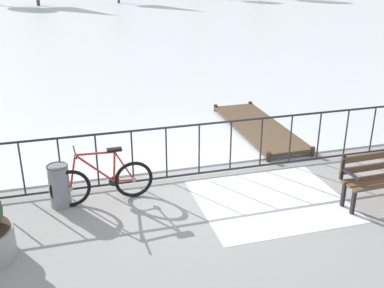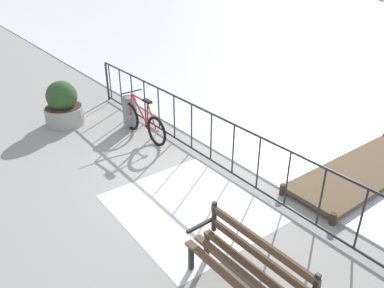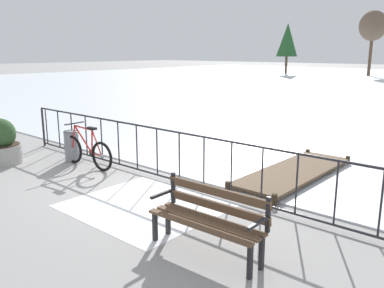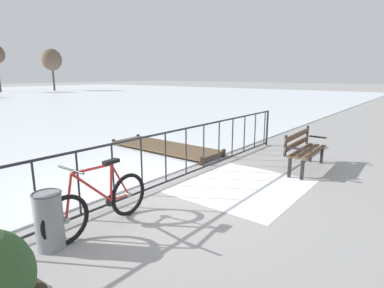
{
  "view_description": "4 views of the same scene",
  "coord_description": "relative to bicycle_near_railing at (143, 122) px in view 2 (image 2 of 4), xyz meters",
  "views": [
    {
      "loc": [
        -2.26,
        -7.42,
        3.84
      ],
      "look_at": [
        -0.35,
        -0.73,
        1.0
      ],
      "focal_mm": 42.94,
      "sensor_mm": 36.0,
      "label": 1
    },
    {
      "loc": [
        4.88,
        -4.12,
        3.68
      ],
      "look_at": [
        0.34,
        -0.71,
        0.78
      ],
      "focal_mm": 35.0,
      "sensor_mm": 36.0,
      "label": 2
    },
    {
      "loc": [
        5.76,
        -5.49,
        2.56
      ],
      "look_at": [
        1.1,
        -0.18,
        0.93
      ],
      "focal_mm": 37.7,
      "sensor_mm": 36.0,
      "label": 3
    },
    {
      "loc": [
        -4.16,
        -3.92,
        2.11
      ],
      "look_at": [
        0.42,
        -0.31,
        0.8
      ],
      "focal_mm": 28.85,
      "sensor_mm": 36.0,
      "label": 4
    }
  ],
  "objects": [
    {
      "name": "trash_bin",
      "position": [
        -0.7,
        0.06,
        0.0
      ],
      "size": [
        0.35,
        0.35,
        0.73
      ],
      "color": "gray",
      "rests_on": "ground"
    },
    {
      "name": "snow_patch",
      "position": [
        2.73,
        -0.75,
        -0.36
      ],
      "size": [
        2.45,
        2.14,
        0.01
      ],
      "primitive_type": "cube",
      "color": "white",
      "rests_on": "ground"
    },
    {
      "name": "planter_with_shrub",
      "position": [
        -1.78,
        -1.13,
        0.1
      ],
      "size": [
        0.91,
        0.91,
        1.06
      ],
      "color": "#9E9B96",
      "rests_on": "ground"
    },
    {
      "name": "bicycle_near_railing",
      "position": [
        0.0,
        0.0,
        0.0
      ],
      "size": [
        1.71,
        0.52,
        0.97
      ],
      "color": "black",
      "rests_on": "ground"
    },
    {
      "name": "ground_plane",
      "position": [
        1.81,
        0.45,
        -0.37
      ],
      "size": [
        160.0,
        160.0,
        0.0
      ],
      "primitive_type": "plane",
      "color": "gray"
    },
    {
      "name": "park_bench",
      "position": [
        4.54,
        -1.26,
        0.14
      ],
      "size": [
        1.61,
        0.53,
        0.89
      ],
      "color": "brown",
      "rests_on": "ground"
    },
    {
      "name": "railing_fence",
      "position": [
        1.81,
        0.45,
        0.19
      ],
      "size": [
        9.06,
        0.06,
        1.07
      ],
      "color": "#232328",
      "rests_on": "ground"
    },
    {
      "name": "wooden_dock",
      "position": [
        3.86,
        2.41,
        -0.25
      ],
      "size": [
        1.1,
        3.44,
        0.2
      ],
      "color": "brown",
      "rests_on": "ground"
    }
  ]
}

